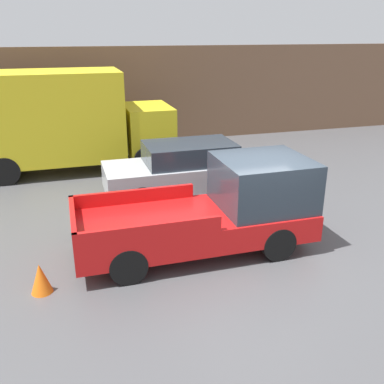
{
  "coord_description": "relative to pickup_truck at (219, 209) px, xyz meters",
  "views": [
    {
      "loc": [
        -3.8,
        -7.66,
        4.61
      ],
      "look_at": [
        -1.06,
        1.5,
        1.0
      ],
      "focal_mm": 40.0,
      "sensor_mm": 36.0,
      "label": 1
    }
  ],
  "objects": [
    {
      "name": "building_wall",
      "position": [
        0.75,
        10.26,
        1.09
      ],
      "size": [
        28.0,
        0.15,
        4.04
      ],
      "color": "brown",
      "rests_on": "ground"
    },
    {
      "name": "delivery_truck",
      "position": [
        -3.38,
        7.02,
        0.86
      ],
      "size": [
        7.27,
        2.54,
        3.39
      ],
      "color": "gold",
      "rests_on": "ground"
    },
    {
      "name": "ground_plane",
      "position": [
        0.75,
        -0.5,
        -0.93
      ],
      "size": [
        60.0,
        60.0,
        0.0
      ],
      "primitive_type": "plane",
      "color": "#4C4C4F"
    },
    {
      "name": "pickup_truck",
      "position": [
        0.0,
        0.0,
        0.0
      ],
      "size": [
        5.16,
        2.06,
        2.01
      ],
      "color": "red",
      "rests_on": "ground"
    },
    {
      "name": "traffic_cone",
      "position": [
        -3.79,
        -0.76,
        -0.64
      ],
      "size": [
        0.4,
        0.4,
        0.59
      ],
      "color": "orange",
      "rests_on": "ground"
    },
    {
      "name": "car",
      "position": [
        0.18,
        3.24,
        -0.09
      ],
      "size": [
        4.62,
        1.84,
        1.63
      ],
      "color": "#B7BABF",
      "rests_on": "ground"
    }
  ]
}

